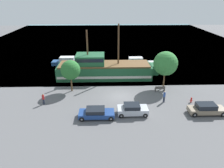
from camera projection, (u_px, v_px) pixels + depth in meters
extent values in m
plane|color=#5B5B5E|center=(120.00, 96.00, 33.07)|extent=(160.00, 160.00, 0.00)
plane|color=slate|center=(112.00, 40.00, 73.67)|extent=(80.00, 80.00, 0.00)
cube|color=#1E5633|center=(104.00, 71.00, 40.15)|extent=(16.90, 4.90, 2.40)
cube|color=silver|center=(104.00, 73.00, 40.29)|extent=(16.56, 4.98, 0.45)
cube|color=#1E5633|center=(153.00, 69.00, 40.27)|extent=(1.40, 2.70, 1.68)
cube|color=brown|center=(104.00, 64.00, 39.64)|extent=(16.22, 4.51, 0.25)
cube|color=#1E5633|center=(90.00, 59.00, 39.19)|extent=(5.07, 3.92, 1.71)
cube|color=black|center=(90.00, 58.00, 39.10)|extent=(4.82, 3.98, 0.61)
cylinder|color=#4C331E|center=(118.00, 44.00, 38.31)|extent=(0.28, 0.28, 7.04)
cylinder|color=#4C331E|center=(87.00, 47.00, 38.36)|extent=(0.28, 0.28, 5.99)
cube|color=silver|center=(138.00, 64.00, 47.25)|extent=(7.28, 2.15, 0.70)
cube|color=silver|center=(136.00, 60.00, 46.90)|extent=(2.91, 1.68, 1.04)
cube|color=black|center=(140.00, 60.00, 46.92)|extent=(0.12, 1.51, 0.83)
cube|color=navy|center=(70.00, 63.00, 47.64)|extent=(7.64, 2.14, 0.85)
cube|color=silver|center=(67.00, 59.00, 47.29)|extent=(3.06, 1.67, 0.89)
cube|color=black|center=(71.00, 59.00, 47.32)|extent=(0.12, 1.50, 0.71)
cube|color=#7F705B|center=(206.00, 110.00, 28.07)|extent=(4.59, 1.75, 0.59)
cube|color=black|center=(206.00, 106.00, 27.84)|extent=(2.38, 1.58, 0.59)
cylinder|color=black|center=(223.00, 114.00, 27.48)|extent=(0.67, 0.22, 0.67)
cylinder|color=gray|center=(223.00, 114.00, 27.48)|extent=(0.26, 0.25, 0.26)
cylinder|color=black|center=(217.00, 108.00, 28.93)|extent=(0.67, 0.22, 0.67)
cylinder|color=gray|center=(217.00, 108.00, 28.93)|extent=(0.26, 0.25, 0.26)
cylinder|color=black|center=(195.00, 115.00, 27.37)|extent=(0.67, 0.22, 0.67)
cylinder|color=gray|center=(195.00, 115.00, 27.37)|extent=(0.26, 0.25, 0.26)
cylinder|color=black|center=(190.00, 109.00, 28.82)|extent=(0.67, 0.22, 0.67)
cylinder|color=gray|center=(190.00, 109.00, 28.82)|extent=(0.26, 0.25, 0.26)
cube|color=#B7BCC6|center=(133.00, 110.00, 27.93)|extent=(3.86, 1.89, 0.74)
cube|color=black|center=(132.00, 106.00, 27.69)|extent=(2.01, 1.70, 0.46)
cylinder|color=black|center=(145.00, 115.00, 27.30)|extent=(0.61, 0.22, 0.61)
cylinder|color=gray|center=(145.00, 115.00, 27.30)|extent=(0.23, 0.25, 0.23)
cylinder|color=black|center=(143.00, 109.00, 28.87)|extent=(0.61, 0.22, 0.61)
cylinder|color=gray|center=(143.00, 109.00, 28.87)|extent=(0.23, 0.25, 0.23)
cylinder|color=black|center=(121.00, 116.00, 27.21)|extent=(0.61, 0.22, 0.61)
cylinder|color=gray|center=(121.00, 116.00, 27.21)|extent=(0.23, 0.25, 0.23)
cylinder|color=black|center=(120.00, 109.00, 28.78)|extent=(0.61, 0.22, 0.61)
cylinder|color=gray|center=(120.00, 109.00, 28.78)|extent=(0.23, 0.25, 0.23)
cube|color=navy|center=(97.00, 114.00, 27.24)|extent=(4.43, 1.93, 0.56)
cube|color=black|center=(95.00, 110.00, 27.04)|extent=(2.30, 1.74, 0.47)
cylinder|color=black|center=(111.00, 119.00, 26.56)|extent=(0.63, 0.22, 0.63)
cylinder|color=gray|center=(111.00, 119.00, 26.56)|extent=(0.24, 0.25, 0.24)
cylinder|color=black|center=(111.00, 111.00, 28.18)|extent=(0.63, 0.22, 0.63)
cylinder|color=gray|center=(111.00, 111.00, 28.18)|extent=(0.24, 0.25, 0.24)
cylinder|color=black|center=(82.00, 119.00, 26.46)|extent=(0.63, 0.22, 0.63)
cylinder|color=gray|center=(82.00, 119.00, 26.46)|extent=(0.24, 0.25, 0.24)
cylinder|color=black|center=(83.00, 112.00, 28.08)|extent=(0.63, 0.22, 0.63)
cylinder|color=gray|center=(83.00, 112.00, 28.08)|extent=(0.24, 0.25, 0.24)
cylinder|color=red|center=(191.00, 100.00, 31.17)|extent=(0.22, 0.22, 0.56)
sphere|color=red|center=(192.00, 98.00, 31.03)|extent=(0.25, 0.25, 0.25)
cylinder|color=red|center=(190.00, 100.00, 31.15)|extent=(0.10, 0.09, 0.09)
cylinder|color=red|center=(192.00, 100.00, 31.16)|extent=(0.10, 0.09, 0.09)
cube|color=#4C4742|center=(160.00, 88.00, 34.75)|extent=(1.57, 0.45, 0.05)
cube|color=#4C4742|center=(160.00, 88.00, 34.48)|extent=(1.57, 0.06, 0.40)
cube|color=#2D2D2D|center=(155.00, 90.00, 34.81)|extent=(0.12, 0.36, 0.40)
cube|color=#2D2D2D|center=(164.00, 90.00, 34.85)|extent=(0.12, 0.36, 0.40)
cylinder|color=#232838|center=(44.00, 102.00, 30.55)|extent=(0.27, 0.27, 0.79)
cylinder|color=#B22323|center=(43.00, 97.00, 30.29)|extent=(0.32, 0.32, 0.61)
sphere|color=#8C664C|center=(43.00, 95.00, 30.13)|extent=(0.21, 0.21, 0.21)
cylinder|color=#232838|center=(164.00, 99.00, 31.14)|extent=(0.27, 0.27, 0.86)
cylinder|color=#2D4C93|center=(164.00, 95.00, 30.85)|extent=(0.32, 0.32, 0.66)
sphere|color=beige|center=(165.00, 92.00, 30.68)|extent=(0.23, 0.23, 0.23)
cylinder|color=brown|center=(72.00, 84.00, 34.52)|extent=(0.24, 0.24, 2.22)
sphere|color=#286B2D|center=(70.00, 70.00, 33.59)|extent=(3.04, 3.04, 3.04)
cylinder|color=brown|center=(164.00, 81.00, 35.61)|extent=(0.24, 0.24, 2.54)
sphere|color=#337A38|center=(166.00, 63.00, 34.49)|extent=(3.84, 3.84, 3.84)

